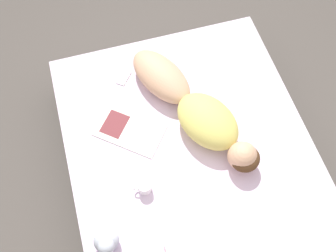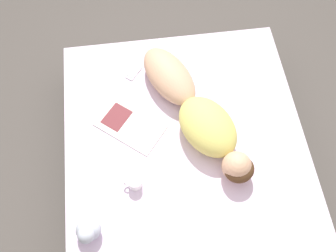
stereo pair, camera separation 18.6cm
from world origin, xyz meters
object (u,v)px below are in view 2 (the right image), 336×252
object	(u,v)px
person	(197,112)
coffee_mug	(135,182)
cell_phone	(133,72)
open_magazine	(130,125)

from	to	relation	value
person	coffee_mug	bearing A→B (deg)	18.00
cell_phone	person	bearing A→B (deg)	170.09
coffee_mug	cell_phone	bearing A→B (deg)	-94.28
open_magazine	cell_phone	world-z (taller)	same
coffee_mug	cell_phone	xyz separation A→B (m)	(-0.07, -0.88, -0.04)
cell_phone	coffee_mug	bearing A→B (deg)	124.17
person	coffee_mug	xyz separation A→B (m)	(0.47, 0.43, -0.06)
coffee_mug	open_magazine	bearing A→B (deg)	-90.06
open_magazine	cell_phone	xyz separation A→B (m)	(-0.07, -0.44, 0.00)
person	open_magazine	size ratio (longest dim) A/B	2.27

